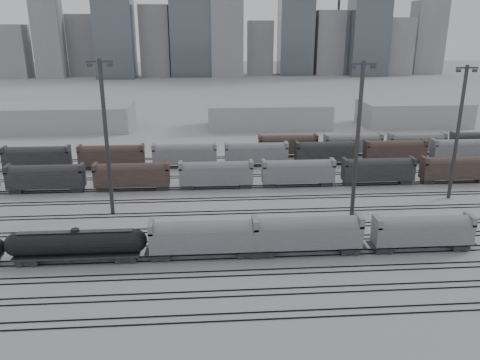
{
  "coord_description": "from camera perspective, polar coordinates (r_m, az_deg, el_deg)",
  "views": [
    {
      "loc": [
        -10.87,
        -59.6,
        30.97
      ],
      "look_at": [
        -4.64,
        24.55,
        4.0
      ],
      "focal_mm": 35.0,
      "sensor_mm": 36.0,
      "label": 1
    }
  ],
  "objects": [
    {
      "name": "light_mast_d",
      "position": [
        96.09,
        25.05,
        5.51
      ],
      "size": [
        4.03,
        0.65,
        25.2
      ],
      "color": "#343437",
      "rests_on": "ground"
    },
    {
      "name": "warehouse_right",
      "position": [
        172.19,
        20.32,
        7.62
      ],
      "size": [
        35.0,
        18.0,
        8.0
      ],
      "primitive_type": "cube",
      "color": "#A5A5A8",
      "rests_on": "ground"
    },
    {
      "name": "ground",
      "position": [
        68.04,
        5.51,
        -9.44
      ],
      "size": [
        900.0,
        900.0,
        0.0
      ],
      "primitive_type": "plane",
      "color": "#B4B5B9",
      "rests_on": "ground"
    },
    {
      "name": "hopper_car_a",
      "position": [
        66.59,
        -4.46,
        -6.82
      ],
      "size": [
        15.23,
        3.03,
        5.45
      ],
      "color": "black",
      "rests_on": "ground"
    },
    {
      "name": "tracks",
      "position": [
        83.76,
        3.53,
        -3.95
      ],
      "size": [
        220.0,
        71.5,
        0.16
      ],
      "color": "black",
      "rests_on": "ground"
    },
    {
      "name": "bg_string_far",
      "position": [
        127.7,
        17.22,
        4.18
      ],
      "size": [
        66.0,
        3.0,
        5.6
      ],
      "color": "#4F3A32",
      "rests_on": "ground"
    },
    {
      "name": "bg_string_near",
      "position": [
        97.67,
        7.09,
        0.82
      ],
      "size": [
        151.0,
        3.0,
        5.6
      ],
      "color": "gray",
      "rests_on": "ground"
    },
    {
      "name": "hopper_car_b",
      "position": [
        68.03,
        8.19,
        -6.3
      ],
      "size": [
        15.75,
        3.13,
        5.63
      ],
      "color": "black",
      "rests_on": "ground"
    },
    {
      "name": "light_mast_c",
      "position": [
        79.69,
        14.14,
        4.96
      ],
      "size": [
        4.25,
        0.68,
        26.56
      ],
      "color": "#343437",
      "rests_on": "ground"
    },
    {
      "name": "tank_car_b",
      "position": [
        69.29,
        -19.3,
        -7.35
      ],
      "size": [
        19.43,
        3.24,
        4.8
      ],
      "color": "black",
      "rests_on": "ground"
    },
    {
      "name": "hopper_car_c",
      "position": [
        73.61,
        21.38,
        -5.71
      ],
      "size": [
        14.6,
        2.9,
        5.22
      ],
      "color": "black",
      "rests_on": "ground"
    },
    {
      "name": "light_mast_b",
      "position": [
        82.31,
        -16.02,
        5.29
      ],
      "size": [
        4.29,
        0.69,
        26.8
      ],
      "color": "#343437",
      "rests_on": "ground"
    },
    {
      "name": "skyline",
      "position": [
        340.31,
        -0.61,
        18.36
      ],
      "size": [
        316.0,
        22.4,
        95.0
      ],
      "color": "gray",
      "rests_on": "ground"
    },
    {
      "name": "warehouse_left",
      "position": [
        164.44,
        -21.72,
        7.04
      ],
      "size": [
        50.0,
        18.0,
        8.0
      ],
      "primitive_type": "cube",
      "color": "#A5A5A8",
      "rests_on": "ground"
    },
    {
      "name": "bg_string_mid",
      "position": [
        114.91,
        10.47,
        3.24
      ],
      "size": [
        151.0,
        3.0,
        5.6
      ],
      "color": "black",
      "rests_on": "ground"
    },
    {
      "name": "warehouse_mid",
      "position": [
        158.31,
        3.44,
        7.89
      ],
      "size": [
        40.0,
        18.0,
        8.0
      ],
      "primitive_type": "cube",
      "color": "#A5A5A8",
      "rests_on": "ground"
    }
  ]
}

